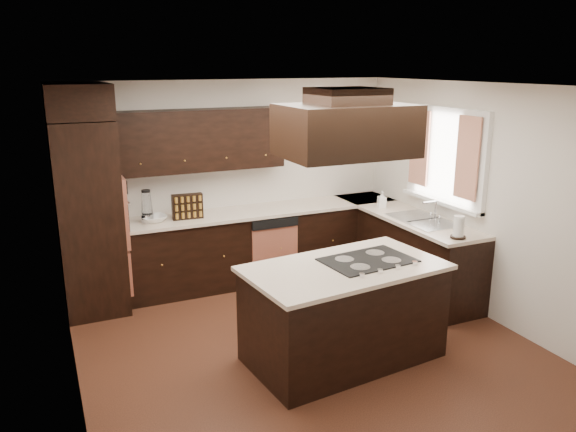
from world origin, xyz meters
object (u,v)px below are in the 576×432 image
Objects in this scene: island at (343,314)px; spice_rack at (187,206)px; range_hood at (346,130)px; oven_column at (89,218)px.

spice_rack is (-0.89, 2.14, 0.63)m from island.
range_hood is at bearing -132.95° from island.
island is 1.73m from range_hood.
island is 4.84× the size of spice_rack.
range_hood reaches higher than oven_column.
range_hood is at bearing -66.87° from spice_rack.
oven_column is 3.13m from range_hood.
oven_column reaches higher than island.
range_hood is at bearing -50.26° from oven_column.
oven_column is 2.96m from island.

